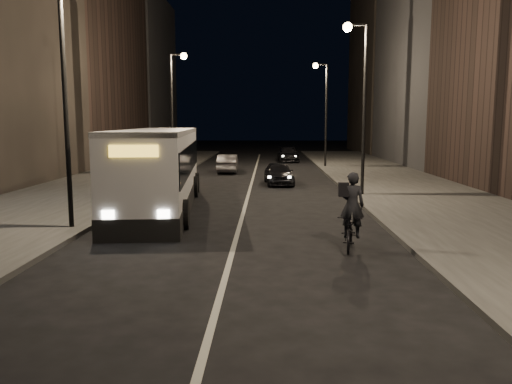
# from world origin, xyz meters

# --- Properties ---
(ground) EXTENTS (180.00, 180.00, 0.00)m
(ground) POSITION_xyz_m (0.00, 0.00, 0.00)
(ground) COLOR black
(ground) RESTS_ON ground
(sidewalk_right) EXTENTS (7.00, 70.00, 0.16)m
(sidewalk_right) POSITION_xyz_m (8.50, 14.00, 0.08)
(sidewalk_right) COLOR #31312F
(sidewalk_right) RESTS_ON ground
(sidewalk_left) EXTENTS (7.00, 70.00, 0.16)m
(sidewalk_left) POSITION_xyz_m (-8.50, 14.00, 0.08)
(sidewalk_left) COLOR #31312F
(sidewalk_left) RESTS_ON ground
(building_row_right) EXTENTS (8.00, 61.00, 21.00)m
(building_row_right) POSITION_xyz_m (16.00, 27.50, 10.50)
(building_row_right) COLOR black
(building_row_right) RESTS_ON ground
(building_row_left) EXTENTS (8.00, 61.00, 22.00)m
(building_row_left) POSITION_xyz_m (-16.00, 28.50, 11.00)
(building_row_left) COLOR black
(building_row_left) RESTS_ON ground
(streetlight_right_mid) EXTENTS (1.20, 0.44, 8.12)m
(streetlight_right_mid) POSITION_xyz_m (5.33, 12.00, 5.36)
(streetlight_right_mid) COLOR black
(streetlight_right_mid) RESTS_ON sidewalk_right
(streetlight_right_far) EXTENTS (1.20, 0.44, 8.12)m
(streetlight_right_far) POSITION_xyz_m (5.33, 28.00, 5.36)
(streetlight_right_far) COLOR black
(streetlight_right_far) RESTS_ON sidewalk_right
(streetlight_left_near) EXTENTS (1.20, 0.44, 8.12)m
(streetlight_left_near) POSITION_xyz_m (-5.33, 4.00, 5.36)
(streetlight_left_near) COLOR black
(streetlight_left_near) RESTS_ON sidewalk_left
(streetlight_left_far) EXTENTS (1.20, 0.44, 8.12)m
(streetlight_left_far) POSITION_xyz_m (-5.33, 22.00, 5.36)
(streetlight_left_far) COLOR black
(streetlight_left_far) RESTS_ON sidewalk_left
(city_bus) EXTENTS (3.86, 12.58, 3.34)m
(city_bus) POSITION_xyz_m (-3.60, 8.58, 1.82)
(city_bus) COLOR silver
(city_bus) RESTS_ON ground
(cyclist_on_bicycle) EXTENTS (1.05, 2.06, 2.26)m
(cyclist_on_bicycle) POSITION_xyz_m (3.37, 1.79, 0.75)
(cyclist_on_bicycle) COLOR black
(cyclist_on_bicycle) RESTS_ON ground
(car_near) EXTENTS (1.88, 4.01, 1.33)m
(car_near) POSITION_xyz_m (1.62, 17.00, 0.66)
(car_near) COLOR black
(car_near) RESTS_ON ground
(car_mid) EXTENTS (1.52, 4.05, 1.32)m
(car_mid) POSITION_xyz_m (-1.96, 24.01, 0.66)
(car_mid) COLOR #353537
(car_mid) RESTS_ON ground
(car_far) EXTENTS (2.08, 4.66, 1.33)m
(car_far) POSITION_xyz_m (2.87, 34.42, 0.66)
(car_far) COLOR black
(car_far) RESTS_ON ground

